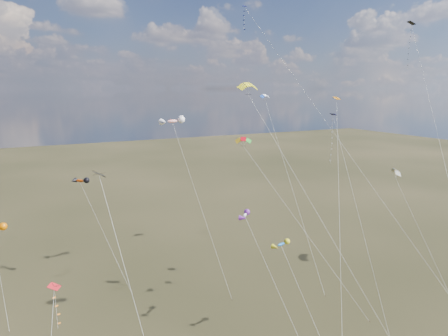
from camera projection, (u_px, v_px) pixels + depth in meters
name	position (u px, v px, depth m)	size (l,w,h in m)	color
diamond_black_high	(414.00, 62.00, 53.73)	(13.93, 25.23, 38.66)	black
diamond_navy_tall	(265.00, 46.00, 64.26)	(13.05, 36.51, 43.16)	#0F124A
diamond_black_mid	(117.00, 241.00, 34.22)	(3.43, 13.43, 22.33)	black
diamond_red_low	(55.00, 313.00, 35.11)	(3.13, 8.92, 12.71)	red
diamond_navy_right	(334.00, 147.00, 53.89)	(4.96, 17.63, 26.30)	#090949
diamond_orange_center	(339.00, 186.00, 45.00)	(14.74, 19.33, 28.56)	#C76A04
parafoil_yellow	(249.00, 86.00, 47.11)	(12.38, 16.55, 30.70)	gold
parafoil_blue_white	(266.00, 97.00, 73.24)	(4.42, 23.07, 28.91)	#1F49AA
parafoil_striped	(396.00, 170.00, 66.15)	(4.06, 15.14, 17.08)	gold
parafoil_tricolor	(244.00, 140.00, 55.06)	(12.02, 15.63, 23.31)	gold
novelty_orange_black	(80.00, 181.00, 62.05)	(6.39, 10.61, 16.08)	#C63B04
novelty_white_purple	(245.00, 216.00, 49.43)	(2.77, 13.45, 14.62)	silver
novelty_redwhite_stripe	(173.00, 121.00, 64.39)	(4.73, 16.66, 25.19)	red
novelty_blue_yellow	(281.00, 245.00, 47.89)	(2.53, 9.50, 11.63)	#0D57B2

